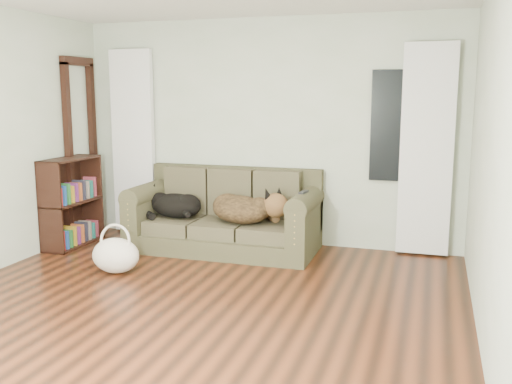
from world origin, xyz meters
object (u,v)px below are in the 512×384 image
(tote_bag, at_px, (116,257))
(bookshelf, at_px, (72,203))
(sofa, at_px, (223,211))
(dog_shepherd, at_px, (245,210))
(dog_black_lab, at_px, (173,205))

(tote_bag, bearing_deg, bookshelf, 143.12)
(tote_bag, distance_m, bookshelf, 1.33)
(sofa, height_order, dog_shepherd, sofa)
(dog_black_lab, xyz_separation_m, bookshelf, (-1.14, -0.30, 0.02))
(bookshelf, bearing_deg, dog_shepherd, 13.15)
(tote_bag, relative_size, bookshelf, 0.47)
(tote_bag, bearing_deg, dog_black_lab, 84.13)
(dog_black_lab, relative_size, dog_shepherd, 0.88)
(sofa, distance_m, dog_shepherd, 0.29)
(sofa, relative_size, dog_black_lab, 3.17)
(tote_bag, xyz_separation_m, bookshelf, (-1.03, 0.77, 0.34))
(bookshelf, bearing_deg, sofa, 16.70)
(sofa, distance_m, tote_bag, 1.35)
(dog_shepherd, distance_m, bookshelf, 2.04)
(sofa, xyz_separation_m, dog_black_lab, (-0.61, -0.03, 0.03))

